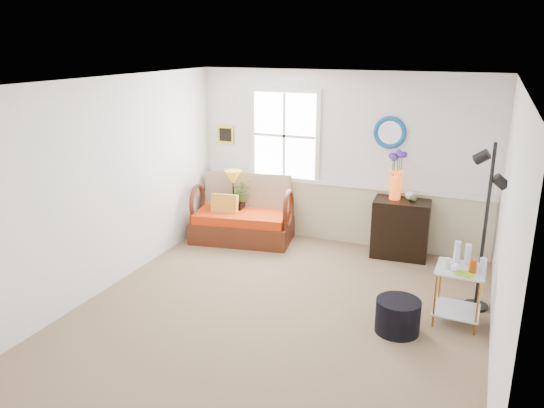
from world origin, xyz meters
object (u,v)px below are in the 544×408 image
at_px(floor_lamp, 485,229).
at_px(ottoman, 398,316).
at_px(lamp_stand, 235,218).
at_px(side_table, 458,296).
at_px(loveseat, 242,209).
at_px(cabinet, 401,228).

height_order(floor_lamp, ottoman, floor_lamp).
distance_m(lamp_stand, side_table, 3.84).
relative_size(lamp_stand, side_table, 0.88).
bearing_deg(loveseat, floor_lamp, -25.30).
distance_m(side_table, ottoman, 0.74).
relative_size(lamp_stand, floor_lamp, 0.29).
height_order(lamp_stand, side_table, side_table).
bearing_deg(side_table, ottoman, -141.41).
xyz_separation_m(loveseat, floor_lamp, (3.48, -0.97, 0.48)).
bearing_deg(floor_lamp, lamp_stand, 176.41).
relative_size(cabinet, floor_lamp, 0.43).
xyz_separation_m(loveseat, cabinet, (2.38, 0.28, -0.08)).
distance_m(lamp_stand, cabinet, 2.60).
relative_size(loveseat, lamp_stand, 2.68).
bearing_deg(lamp_stand, ottoman, -34.74).
bearing_deg(loveseat, ottoman, -44.28).
bearing_deg(loveseat, side_table, -33.13).
bearing_deg(floor_lamp, side_table, -99.90).
xyz_separation_m(floor_lamp, ottoman, (-0.76, -0.90, -0.80)).
bearing_deg(cabinet, lamp_stand, 178.94).
distance_m(lamp_stand, floor_lamp, 3.93).
relative_size(side_table, ottoman, 1.36).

